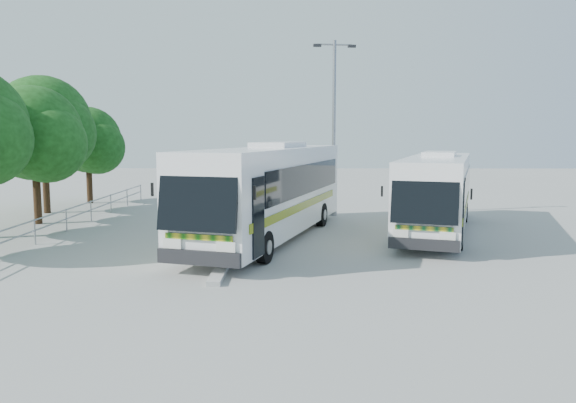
{
  "coord_description": "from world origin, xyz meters",
  "views": [
    {
      "loc": [
        -0.07,
        -21.13,
        4.19
      ],
      "look_at": [
        -0.29,
        1.06,
        1.56
      ],
      "focal_mm": 35.0,
      "sensor_mm": 36.0,
      "label": 1
    }
  ],
  "objects_px": {
    "coach_adjacent": "(437,191)",
    "coach_main": "(270,189)",
    "tree_far_e": "(89,140)",
    "tree_far_c": "(35,134)",
    "tree_far_d": "(44,123)",
    "lamppost": "(334,120)"
  },
  "relations": [
    {
      "from": "tree_far_c",
      "to": "coach_adjacent",
      "type": "bearing_deg",
      "value": -6.66
    },
    {
      "from": "tree_far_d",
      "to": "tree_far_e",
      "type": "height_order",
      "value": "tree_far_d"
    },
    {
      "from": "coach_main",
      "to": "tree_far_d",
      "type": "bearing_deg",
      "value": 165.05
    },
    {
      "from": "tree_far_c",
      "to": "lamppost",
      "type": "bearing_deg",
      "value": 11.41
    },
    {
      "from": "tree_far_c",
      "to": "coach_adjacent",
      "type": "distance_m",
      "value": 18.53
    },
    {
      "from": "coach_main",
      "to": "lamppost",
      "type": "relative_size",
      "value": 1.51
    },
    {
      "from": "tree_far_d",
      "to": "coach_main",
      "type": "relative_size",
      "value": 0.54
    },
    {
      "from": "coach_adjacent",
      "to": "coach_main",
      "type": "bearing_deg",
      "value": -148.48
    },
    {
      "from": "tree_far_d",
      "to": "lamppost",
      "type": "distance_m",
      "value": 15.34
    },
    {
      "from": "tree_far_d",
      "to": "coach_main",
      "type": "height_order",
      "value": "tree_far_d"
    },
    {
      "from": "tree_far_e",
      "to": "coach_main",
      "type": "relative_size",
      "value": 0.44
    },
    {
      "from": "tree_far_c",
      "to": "tree_far_e",
      "type": "xyz_separation_m",
      "value": [
        -0.51,
        8.2,
        -0.37
      ]
    },
    {
      "from": "tree_far_e",
      "to": "coach_adjacent",
      "type": "bearing_deg",
      "value": -28.85
    },
    {
      "from": "tree_far_e",
      "to": "coach_adjacent",
      "type": "xyz_separation_m",
      "value": [
        18.75,
        -10.33,
        -2.09
      ]
    },
    {
      "from": "tree_far_e",
      "to": "tree_far_d",
      "type": "bearing_deg",
      "value": -98.63
    },
    {
      "from": "coach_adjacent",
      "to": "lamppost",
      "type": "relative_size",
      "value": 1.33
    },
    {
      "from": "tree_far_c",
      "to": "tree_far_d",
      "type": "height_order",
      "value": "tree_far_d"
    },
    {
      "from": "tree_far_e",
      "to": "coach_main",
      "type": "distance_m",
      "value": 16.81
    },
    {
      "from": "tree_far_e",
      "to": "coach_main",
      "type": "height_order",
      "value": "tree_far_e"
    },
    {
      "from": "tree_far_c",
      "to": "tree_far_d",
      "type": "xyz_separation_m",
      "value": [
        -1.19,
        3.7,
        0.56
      ]
    },
    {
      "from": "tree_far_d",
      "to": "coach_main",
      "type": "bearing_deg",
      "value": -31.4
    },
    {
      "from": "tree_far_d",
      "to": "tree_far_e",
      "type": "relative_size",
      "value": 1.24
    }
  ]
}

